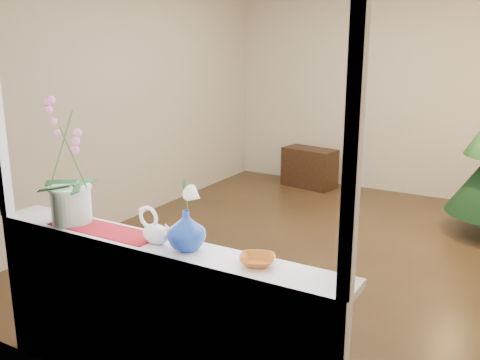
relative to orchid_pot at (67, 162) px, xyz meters
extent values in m
plane|color=#382617|center=(0.63, 2.37, -1.29)|extent=(5.00, 5.00, 0.00)
cube|color=beige|center=(0.63, 4.87, 0.06)|extent=(4.50, 0.10, 2.70)
cube|color=beige|center=(0.63, -0.13, 0.06)|extent=(4.50, 0.10, 2.70)
cube|color=beige|center=(-1.62, 2.37, 0.06)|extent=(0.10, 5.00, 2.70)
cube|color=white|center=(0.63, -0.09, -0.85)|extent=(2.20, 0.08, 0.88)
cube|color=white|center=(0.63, 0.00, -0.39)|extent=(2.20, 0.26, 0.04)
cube|color=maroon|center=(0.25, 0.00, -0.36)|extent=(0.70, 0.20, 0.01)
imported|color=navy|center=(0.82, 0.00, -0.25)|extent=(0.28, 0.28, 0.24)
sphere|color=silver|center=(0.82, -0.04, -0.33)|extent=(0.10, 0.10, 0.07)
imported|color=#A55518|center=(1.23, 0.02, -0.35)|extent=(0.20, 0.20, 0.04)
cube|color=black|center=(-0.41, 4.53, -1.02)|extent=(0.76, 0.46, 0.53)
camera|label=1|loc=(2.36, -2.07, 0.68)|focal=40.00mm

